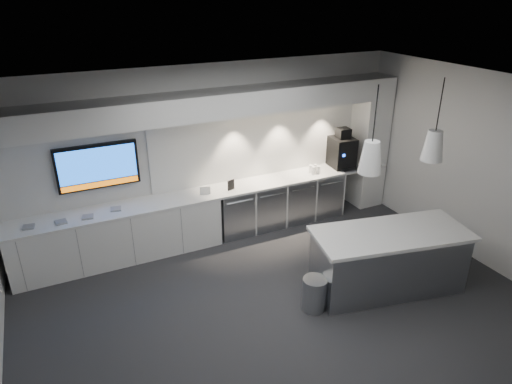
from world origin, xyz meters
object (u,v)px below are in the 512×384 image
wall_tv (98,166)px  coffee_machine (342,151)px  island (388,260)px  bin (314,294)px

wall_tv → coffee_machine: bearing=-3.2°
wall_tv → island: bearing=-38.3°
wall_tv → bin: (2.31, -2.75, -1.32)m
coffee_machine → wall_tv: bearing=-177.4°
wall_tv → bin: wall_tv is taller
bin → island: bearing=-2.1°
wall_tv → island: wall_tv is taller
island → bin: size_ratio=4.93×
island → coffee_machine: 2.81m
wall_tv → island: (3.53, -2.79, -1.08)m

